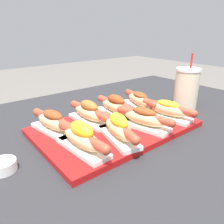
# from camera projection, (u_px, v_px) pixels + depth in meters

# --- Properties ---
(patio_table) EXTENTS (1.48, 1.11, 0.74)m
(patio_table) POSITION_uv_depth(u_px,v_px,m) (129.00, 210.00, 0.88)
(patio_table) COLOR #232326
(patio_table) RESTS_ON ground_plane
(serving_tray) EXTENTS (0.52, 0.33, 0.02)m
(serving_tray) POSITION_uv_depth(u_px,v_px,m) (116.00, 127.00, 0.74)
(serving_tray) COLOR #B71414
(serving_tray) RESTS_ON patio_table
(hot_dog_0) EXTENTS (0.07, 0.21, 0.08)m
(hot_dog_0) POSITION_uv_depth(u_px,v_px,m) (82.00, 138.00, 0.57)
(hot_dog_0) COLOR white
(hot_dog_0) RESTS_ON serving_tray
(hot_dog_1) EXTENTS (0.10, 0.21, 0.08)m
(hot_dog_1) POSITION_uv_depth(u_px,v_px,m) (119.00, 128.00, 0.63)
(hot_dog_1) COLOR white
(hot_dog_1) RESTS_ON serving_tray
(hot_dog_2) EXTENTS (0.10, 0.21, 0.07)m
(hot_dog_2) POSITION_uv_depth(u_px,v_px,m) (144.00, 118.00, 0.70)
(hot_dog_2) COLOR white
(hot_dog_2) RESTS_ON serving_tray
(hot_dog_3) EXTENTS (0.09, 0.21, 0.07)m
(hot_dog_3) POSITION_uv_depth(u_px,v_px,m) (168.00, 109.00, 0.78)
(hot_dog_3) COLOR white
(hot_dog_3) RESTS_ON serving_tray
(hot_dog_4) EXTENTS (0.09, 0.21, 0.07)m
(hot_dog_4) POSITION_uv_depth(u_px,v_px,m) (53.00, 122.00, 0.67)
(hot_dog_4) COLOR white
(hot_dog_4) RESTS_ON serving_tray
(hot_dog_5) EXTENTS (0.07, 0.21, 0.08)m
(hot_dog_5) POSITION_uv_depth(u_px,v_px,m) (89.00, 112.00, 0.74)
(hot_dog_5) COLOR white
(hot_dog_5) RESTS_ON serving_tray
(hot_dog_6) EXTENTS (0.06, 0.22, 0.08)m
(hot_dog_6) POSITION_uv_depth(u_px,v_px,m) (116.00, 106.00, 0.80)
(hot_dog_6) COLOR white
(hot_dog_6) RESTS_ON serving_tray
(hot_dog_7) EXTENTS (0.10, 0.21, 0.06)m
(hot_dog_7) POSITION_uv_depth(u_px,v_px,m) (140.00, 100.00, 0.88)
(hot_dog_7) COLOR white
(hot_dog_7) RESTS_ON serving_tray
(sauce_bowl) EXTENTS (0.06, 0.06, 0.03)m
(sauce_bowl) POSITION_uv_depth(u_px,v_px,m) (3.00, 165.00, 0.52)
(sauce_bowl) COLOR white
(sauce_bowl) RESTS_ON patio_table
(drink_cup) EXTENTS (0.10, 0.10, 0.23)m
(drink_cup) POSITION_uv_depth(u_px,v_px,m) (186.00, 88.00, 0.93)
(drink_cup) COLOR beige
(drink_cup) RESTS_ON patio_table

